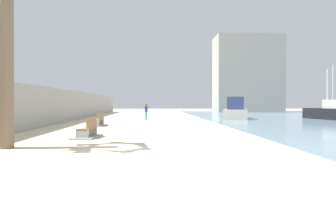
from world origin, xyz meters
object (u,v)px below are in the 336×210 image
(bench_far, at_px, (98,123))
(boat_outer, at_px, (331,112))
(person_walking, at_px, (146,110))
(boat_distant, at_px, (236,111))
(bench_near, at_px, (88,133))
(boat_far_right, at_px, (335,110))
(palm_tree, at_px, (4,0))

(bench_far, distance_m, boat_outer, 23.31)
(person_walking, height_order, boat_distant, boat_distant)
(bench_far, height_order, person_walking, person_walking)
(boat_outer, bearing_deg, bench_far, -161.89)
(bench_far, xyz_separation_m, person_walking, (3.41, 8.20, 0.72))
(bench_near, relative_size, person_walking, 1.33)
(boat_far_right, bearing_deg, bench_near, -136.25)
(palm_tree, distance_m, bench_far, 12.54)
(palm_tree, relative_size, bench_far, 3.66)
(bench_near, xyz_separation_m, boat_distant, (12.05, 16.86, 0.64))
(bench_far, bearing_deg, boat_outer, 18.11)
(bench_far, xyz_separation_m, boat_far_right, (30.75, 20.93, 0.43))
(person_walking, bearing_deg, boat_far_right, 24.96)
(boat_distant, bearing_deg, bench_near, -125.56)
(bench_near, height_order, boat_far_right, boat_far_right)
(bench_far, xyz_separation_m, boat_distant, (12.90, 9.17, 0.64))
(person_walking, distance_m, boat_distant, 9.54)
(bench_near, distance_m, boat_far_right, 41.40)
(person_walking, bearing_deg, boat_outer, -2.92)
(bench_near, distance_m, bench_far, 7.74)
(palm_tree, relative_size, boat_outer, 1.19)
(bench_near, relative_size, bench_far, 1.01)
(boat_far_right, relative_size, boat_outer, 1.10)
(palm_tree, relative_size, boat_far_right, 1.09)
(person_walking, distance_m, boat_far_right, 30.17)
(bench_far, bearing_deg, boat_distant, 35.39)
(boat_distant, bearing_deg, palm_tree, -125.48)
(bench_far, distance_m, boat_far_right, 37.20)
(bench_far, relative_size, boat_distant, 0.32)
(bench_far, height_order, boat_far_right, boat_far_right)
(boat_outer, bearing_deg, bench_near, -144.96)
(bench_far, bearing_deg, bench_near, -83.72)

